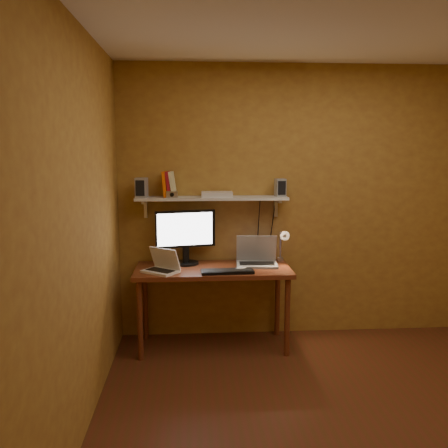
{
  "coord_description": "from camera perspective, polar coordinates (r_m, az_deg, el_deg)",
  "views": [
    {
      "loc": [
        -1.0,
        -2.89,
        1.81
      ],
      "look_at": [
        -0.73,
        1.18,
        1.17
      ],
      "focal_mm": 38.0,
      "sensor_mm": 36.0,
      "label": 1
    }
  ],
  "objects": [
    {
      "name": "room",
      "position": [
        3.1,
        15.06,
        -0.81
      ],
      "size": [
        3.44,
        3.24,
        2.64
      ],
      "color": "#572516",
      "rests_on": "ground"
    },
    {
      "name": "desk",
      "position": [
        4.32,
        -1.34,
        -6.38
      ],
      "size": [
        1.4,
        0.6,
        0.75
      ],
      "color": "brown",
      "rests_on": "ground"
    },
    {
      "name": "wall_shelf",
      "position": [
        4.39,
        -1.48,
        3.08
      ],
      "size": [
        1.4,
        0.25,
        0.21
      ],
      "color": "silver",
      "rests_on": "room"
    },
    {
      "name": "monitor",
      "position": [
        4.4,
        -4.64,
        -1.23
      ],
      "size": [
        0.55,
        0.28,
        0.5
      ],
      "rotation": [
        0.0,
        0.0,
        0.21
      ],
      "color": "black",
      "rests_on": "desk"
    },
    {
      "name": "laptop",
      "position": [
        4.41,
        3.95,
        -3.99
      ],
      "size": [
        0.39,
        0.3,
        0.27
      ],
      "rotation": [
        0.0,
        0.0,
        -0.08
      ],
      "color": "gray",
      "rests_on": "desk"
    },
    {
      "name": "netbook",
      "position": [
        4.18,
        -7.41,
        -4.96
      ],
      "size": [
        0.36,
        0.34,
        0.21
      ],
      "rotation": [
        0.0,
        0.0,
        -0.64
      ],
      "color": "white",
      "rests_on": "desk"
    },
    {
      "name": "keyboard",
      "position": [
        4.13,
        0.4,
        -5.73
      ],
      "size": [
        0.46,
        0.17,
        0.02
      ],
      "primitive_type": "cube",
      "rotation": [
        0.0,
        0.0,
        0.05
      ],
      "color": "black",
      "rests_on": "desk"
    },
    {
      "name": "mouse",
      "position": [
        4.19,
        2.08,
        -5.4
      ],
      "size": [
        0.12,
        0.1,
        0.04
      ],
      "primitive_type": "ellipsoid",
      "rotation": [
        0.0,
        0.0,
        0.34
      ],
      "color": "white",
      "rests_on": "desk"
    },
    {
      "name": "desk_lamp",
      "position": [
        4.46,
        7.09,
        -2.1
      ],
      "size": [
        0.09,
        0.23,
        0.38
      ],
      "color": "silver",
      "rests_on": "desk"
    },
    {
      "name": "speaker_left",
      "position": [
        4.38,
        -9.89,
        4.33
      ],
      "size": [
        0.12,
        0.12,
        0.18
      ],
      "primitive_type": "cube",
      "rotation": [
        0.0,
        0.0,
        -0.17
      ],
      "color": "gray",
      "rests_on": "wall_shelf"
    },
    {
      "name": "speaker_right",
      "position": [
        4.46,
        6.78,
        4.38
      ],
      "size": [
        0.1,
        0.1,
        0.16
      ],
      "primitive_type": "cube",
      "rotation": [
        0.0,
        0.0,
        0.14
      ],
      "color": "gray",
      "rests_on": "wall_shelf"
    },
    {
      "name": "books",
      "position": [
        4.39,
        -6.63,
        4.77
      ],
      "size": [
        0.13,
        0.16,
        0.24
      ],
      "color": "orange",
      "rests_on": "wall_shelf"
    },
    {
      "name": "shelf_camera",
      "position": [
        4.31,
        -6.26,
        3.55
      ],
      "size": [
        0.1,
        0.05,
        0.06
      ],
      "color": "silver",
      "rests_on": "wall_shelf"
    },
    {
      "name": "router",
      "position": [
        4.37,
        -0.85,
        3.59
      ],
      "size": [
        0.29,
        0.2,
        0.05
      ],
      "primitive_type": "cube",
      "rotation": [
        0.0,
        0.0,
        -0.03
      ],
      "color": "white",
      "rests_on": "wall_shelf"
    }
  ]
}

